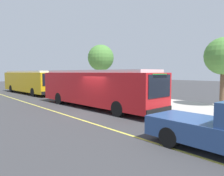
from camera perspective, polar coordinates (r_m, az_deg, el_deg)
The scene contains 11 objects.
ground_plane at distance 15.21m, azimuth -4.22°, elevation -6.32°, with size 120.00×120.00×0.00m, color #38383A.
sidewalk_curb at distance 19.30m, azimuth 10.36°, elevation -3.91°, with size 44.00×6.40×0.15m, color #B7B2A8.
lane_stripe_center at distance 14.05m, azimuth -11.55°, elevation -7.26°, with size 36.00×0.14×0.01m, color #E0D64C.
transit_bus_main at distance 16.79m, azimuth -4.44°, elevation 0.23°, with size 12.07×3.17×2.95m.
transit_bus_second at distance 29.93m, azimuth -21.01°, elevation 1.70°, with size 12.05×3.21×2.95m.
bus_shelter at distance 21.68m, azimuth 1.98°, elevation 1.93°, with size 2.90×1.60×2.48m.
waiting_bench at distance 21.82m, azimuth 1.94°, elevation -1.44°, with size 1.60×0.48×0.95m.
route_sign_post at distance 18.12m, azimuth 3.08°, elevation 1.60°, with size 0.44×0.08×2.80m.
pedestrian_commuter at distance 21.17m, azimuth -0.77°, elevation -0.30°, with size 0.24×0.40×1.69m.
street_tree_near_shelter at distance 18.54m, azimuth 27.57°, elevation 7.46°, with size 2.85×2.85×5.30m.
street_tree_upstreet at distance 27.29m, azimuth -3.00°, elevation 7.97°, with size 3.28×3.28×6.10m.
Camera 1 is at (12.09, -8.80, 2.77)m, focal length 34.33 mm.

